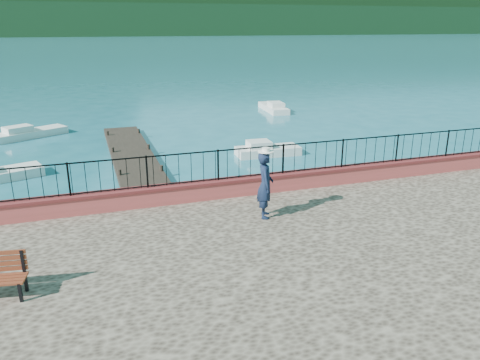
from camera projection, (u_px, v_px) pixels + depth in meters
ground at (271, 287)px, 12.03m from camera, size 2000.00×2000.00×0.00m
parapet at (228, 188)px, 14.89m from camera, size 28.00×0.46×0.58m
railing at (227, 165)px, 14.65m from camera, size 27.00×0.05×0.95m
dock at (136, 164)px, 22.16m from camera, size 2.00×16.00×0.30m
far_forest at (80, 20)px, 278.78m from camera, size 900.00×60.00×18.00m
foothills at (77, 1)px, 328.59m from camera, size 900.00×120.00×44.00m
companion_hill at (264, 30)px, 582.21m from camera, size 448.00×384.00×180.00m
person at (265, 185)px, 13.10m from camera, size 0.64×0.80×1.91m
hat at (266, 150)px, 12.78m from camera, size 0.44×0.44×0.12m
boat_1 at (268, 147)px, 24.13m from camera, size 3.33×1.45×0.80m
boat_3 at (29, 131)px, 27.92m from camera, size 4.38×3.24×0.80m
boat_5 at (273, 106)px, 36.53m from camera, size 1.69×4.35×0.80m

